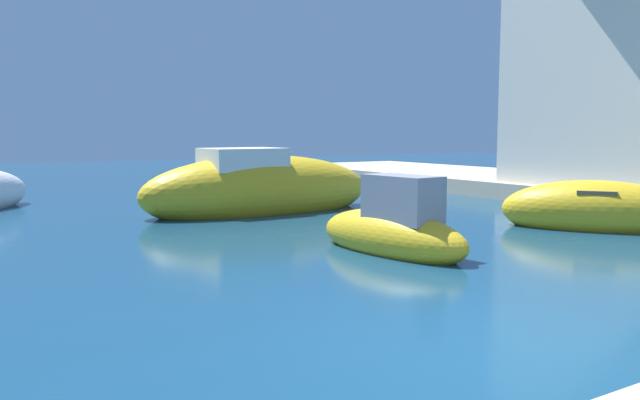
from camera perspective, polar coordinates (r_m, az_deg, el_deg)
The scene contains 4 objects.
ground at distance 6.47m, azimuth 14.81°, elevation -12.36°, with size 80.00×80.00×0.00m, color navy.
moored_boat_0 at distance 16.28m, azimuth -5.33°, elevation 0.91°, with size 6.37×2.22×2.03m.
moored_boat_1 at distance 10.83m, azimuth 6.48°, elevation -2.68°, with size 1.40×3.30×1.52m.
moored_boat_4 at distance 14.61m, azimuth 23.17°, elevation -0.91°, with size 3.43×3.88×1.31m.
Camera 1 is at (-4.50, -4.18, 2.03)m, focal length 36.12 mm.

